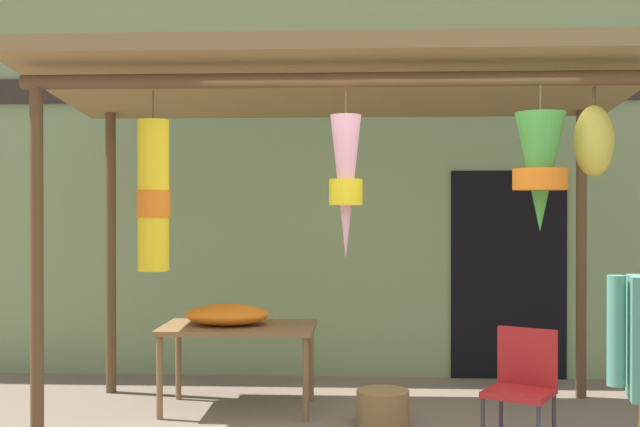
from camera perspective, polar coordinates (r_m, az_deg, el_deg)
The scene contains 6 objects.
shop_facade at distance 7.88m, azimuth 4.28°, elevation 4.82°, with size 12.40×0.29×4.50m.
market_stall_canopy at distance 6.10m, azimuth 2.15°, elevation 7.84°, with size 4.63×2.13×2.79m.
display_table at distance 6.59m, azimuth -5.84°, elevation -8.56°, with size 1.24×0.75×0.69m.
flower_heap_on_table at distance 6.57m, azimuth -6.57°, elevation -7.20°, with size 0.68×0.48×0.17m.
folding_chair at distance 5.53m, azimuth 14.28°, elevation -11.54°, with size 0.54×0.54×0.84m.
wicker_basket_by_table at distance 6.19m, azimuth 4.52°, elevation -13.71°, with size 0.40×0.40×0.27m, color olive.
Camera 1 is at (-0.19, -5.19, 1.65)m, focal length 44.74 mm.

